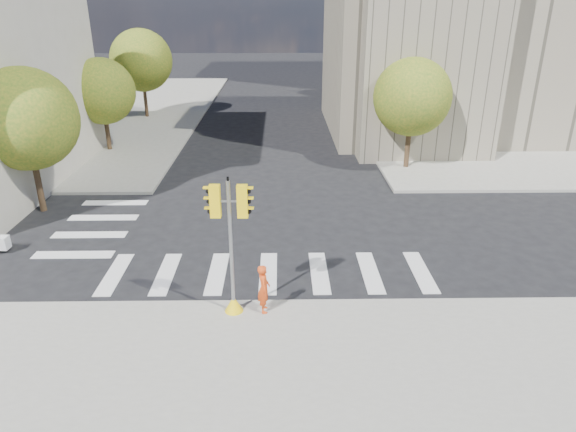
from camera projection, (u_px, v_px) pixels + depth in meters
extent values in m
plane|color=black|center=(272.00, 248.00, 19.94)|extent=(160.00, 160.00, 0.00)
cube|color=gray|center=(508.00, 111.00, 44.16)|extent=(28.00, 40.00, 0.15)
cube|color=gray|center=(41.00, 113.00, 43.58)|extent=(28.00, 40.00, 0.15)
cube|color=gray|center=(517.00, 29.00, 35.90)|extent=(26.00, 14.00, 14.00)
cube|color=gray|center=(422.00, 34.00, 31.18)|extent=(8.00, 8.00, 14.00)
cylinder|color=#382616|center=(39.00, 185.00, 23.00)|extent=(0.28, 0.28, 2.45)
sphere|color=#305F1B|center=(26.00, 119.00, 21.84)|extent=(4.40, 4.40, 4.40)
cylinder|color=#382616|center=(108.00, 135.00, 32.27)|extent=(0.28, 0.28, 2.17)
sphere|color=#305F1B|center=(102.00, 91.00, 31.23)|extent=(4.00, 4.00, 4.00)
cylinder|color=#382616|center=(146.00, 102.00, 41.39)|extent=(0.28, 0.28, 2.62)
sphere|color=#305F1B|center=(141.00, 60.00, 40.14)|extent=(4.80, 4.80, 4.80)
cylinder|color=#382616|center=(407.00, 149.00, 28.80)|extent=(0.28, 0.28, 2.38)
sphere|color=#305F1B|center=(412.00, 97.00, 27.69)|extent=(4.20, 4.20, 4.20)
cylinder|color=#382616|center=(372.00, 107.00, 39.83)|extent=(0.28, 0.28, 2.52)
sphere|color=#305F1B|center=(374.00, 65.00, 38.63)|extent=(4.60, 4.60, 4.60)
cylinder|color=#382616|center=(352.00, 85.00, 50.94)|extent=(0.28, 0.28, 2.27)
sphere|color=#305F1B|center=(353.00, 56.00, 49.87)|extent=(4.00, 4.00, 4.00)
cylinder|color=black|center=(405.00, 84.00, 31.35)|extent=(0.12, 0.12, 8.00)
cube|color=black|center=(411.00, 14.00, 29.79)|extent=(0.35, 0.18, 0.22)
cylinder|color=black|center=(368.00, 60.00, 44.25)|extent=(0.12, 0.12, 8.00)
cube|color=black|center=(371.00, 10.00, 42.69)|extent=(0.35, 0.18, 0.22)
cone|color=yellow|center=(234.00, 304.00, 15.53)|extent=(0.56, 0.56, 0.50)
cylinder|color=gray|center=(231.00, 249.00, 14.82)|extent=(0.11, 0.11, 4.18)
cylinder|color=black|center=(228.00, 179.00, 13.98)|extent=(0.07, 0.07, 0.12)
cylinder|color=gray|center=(229.00, 201.00, 14.24)|extent=(0.90, 0.08, 0.06)
cube|color=yellow|center=(215.00, 201.00, 14.24)|extent=(0.31, 0.23, 0.95)
cube|color=yellow|center=(242.00, 201.00, 14.23)|extent=(0.31, 0.23, 0.95)
imported|color=#DD4514|center=(264.00, 288.00, 15.34)|extent=(0.42, 0.59, 1.55)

